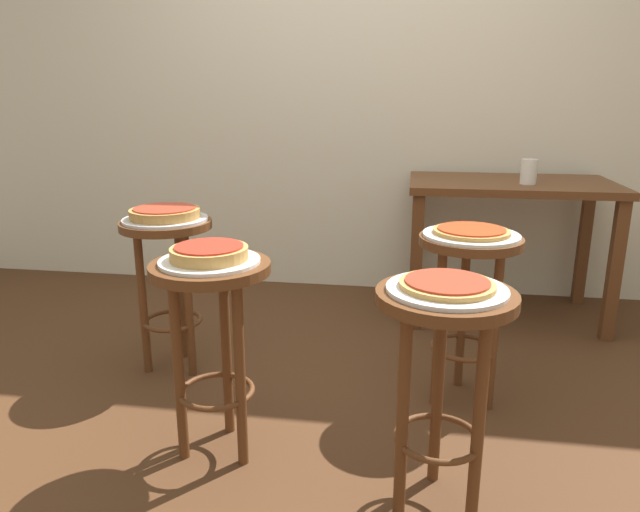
# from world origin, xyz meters

# --- Properties ---
(ground_plane) EXTENTS (6.00, 6.00, 0.00)m
(ground_plane) POSITION_xyz_m (0.00, 0.00, 0.00)
(ground_plane) COLOR #4C2D19
(back_wall) EXTENTS (6.00, 0.10, 3.00)m
(back_wall) POSITION_xyz_m (0.00, 1.65, 1.50)
(back_wall) COLOR beige
(back_wall) RESTS_ON ground_plane
(stool_foreground) EXTENTS (0.39, 0.39, 0.69)m
(stool_foreground) POSITION_xyz_m (0.42, -0.46, 0.51)
(stool_foreground) COLOR #5B3319
(stool_foreground) RESTS_ON ground_plane
(serving_plate_foreground) EXTENTS (0.34, 0.34, 0.01)m
(serving_plate_foreground) POSITION_xyz_m (0.42, -0.46, 0.70)
(serving_plate_foreground) COLOR silver
(serving_plate_foreground) RESTS_ON stool_foreground
(pizza_foreground) EXTENTS (0.27, 0.27, 0.02)m
(pizza_foreground) POSITION_xyz_m (0.42, -0.46, 0.71)
(pizza_foreground) COLOR tan
(pizza_foreground) RESTS_ON serving_plate_foreground
(stool_middle) EXTENTS (0.39, 0.39, 0.69)m
(stool_middle) POSITION_xyz_m (-0.32, -0.29, 0.51)
(stool_middle) COLOR #5B3319
(stool_middle) RESTS_ON ground_plane
(serving_plate_middle) EXTENTS (0.33, 0.33, 0.01)m
(serving_plate_middle) POSITION_xyz_m (-0.32, -0.29, 0.70)
(serving_plate_middle) COLOR white
(serving_plate_middle) RESTS_ON stool_middle
(pizza_middle) EXTENTS (0.25, 0.25, 0.05)m
(pizza_middle) POSITION_xyz_m (-0.32, -0.29, 0.72)
(pizza_middle) COLOR tan
(pizza_middle) RESTS_ON serving_plate_middle
(stool_leftside) EXTENTS (0.39, 0.39, 0.69)m
(stool_leftside) POSITION_xyz_m (0.55, 0.21, 0.51)
(stool_leftside) COLOR #5B3319
(stool_leftside) RESTS_ON ground_plane
(serving_plate_leftside) EXTENTS (0.37, 0.37, 0.01)m
(serving_plate_leftside) POSITION_xyz_m (0.55, 0.21, 0.70)
(serving_plate_leftside) COLOR white
(serving_plate_leftside) RESTS_ON stool_leftside
(pizza_leftside) EXTENTS (0.29, 0.29, 0.02)m
(pizza_leftside) POSITION_xyz_m (0.55, 0.21, 0.71)
(pizza_leftside) COLOR #B78442
(pizza_leftside) RESTS_ON serving_plate_leftside
(stool_rear) EXTENTS (0.39, 0.39, 0.69)m
(stool_rear) POSITION_xyz_m (-0.73, 0.30, 0.51)
(stool_rear) COLOR #5B3319
(stool_rear) RESTS_ON ground_plane
(serving_plate_rear) EXTENTS (0.36, 0.36, 0.01)m
(serving_plate_rear) POSITION_xyz_m (-0.73, 0.30, 0.70)
(serving_plate_rear) COLOR silver
(serving_plate_rear) RESTS_ON stool_rear
(pizza_rear) EXTENTS (0.30, 0.30, 0.05)m
(pizza_rear) POSITION_xyz_m (-0.73, 0.30, 0.72)
(pizza_rear) COLOR #B78442
(pizza_rear) RESTS_ON serving_plate_rear
(dining_table) EXTENTS (1.08, 0.66, 0.77)m
(dining_table) POSITION_xyz_m (0.84, 1.22, 0.64)
(dining_table) COLOR #5B3319
(dining_table) RESTS_ON ground_plane
(cup_near_edge) EXTENTS (0.08, 0.08, 0.13)m
(cup_near_edge) POSITION_xyz_m (0.91, 1.12, 0.83)
(cup_near_edge) COLOR silver
(cup_near_edge) RESTS_ON dining_table
(condiment_shaker) EXTENTS (0.04, 0.04, 0.09)m
(condiment_shaker) POSITION_xyz_m (0.93, 1.18, 0.81)
(condiment_shaker) COLOR white
(condiment_shaker) RESTS_ON dining_table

